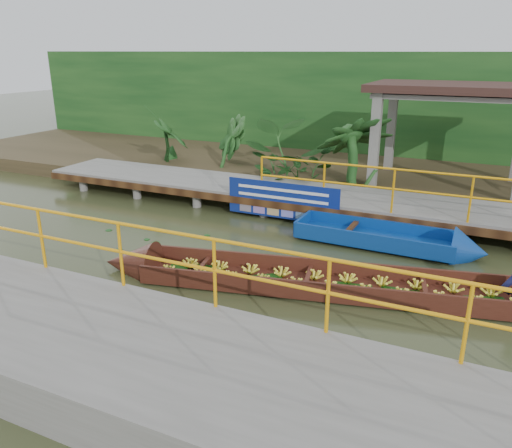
% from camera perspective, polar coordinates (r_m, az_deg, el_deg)
% --- Properties ---
extents(ground, '(80.00, 80.00, 0.00)m').
position_cam_1_polar(ground, '(10.13, -0.09, -4.22)').
color(ground, '#30361B').
rests_on(ground, ground).
extents(land_strip, '(30.00, 8.00, 0.45)m').
position_cam_1_polar(land_strip, '(16.85, 10.73, 5.82)').
color(land_strip, '#322B19').
rests_on(land_strip, ground).
extents(far_dock, '(16.00, 2.06, 1.66)m').
position_cam_1_polar(far_dock, '(12.98, 6.36, 3.21)').
color(far_dock, slate).
rests_on(far_dock, ground).
extents(near_dock, '(18.00, 2.40, 1.73)m').
position_cam_1_polar(near_dock, '(6.35, -8.16, -16.95)').
color(near_dock, slate).
rests_on(near_dock, ground).
extents(pavilion, '(4.40, 3.00, 3.00)m').
position_cam_1_polar(pavilion, '(14.82, 21.74, 13.20)').
color(pavilion, slate).
rests_on(pavilion, ground).
extents(foliage_backdrop, '(30.00, 0.80, 4.00)m').
position_cam_1_polar(foliage_backdrop, '(18.96, 13.01, 12.58)').
color(foliage_backdrop, '#143E17').
rests_on(foliage_backdrop, ground).
extents(vendor_boat, '(9.84, 2.98, 2.26)m').
position_cam_1_polar(vendor_boat, '(8.92, 14.99, -6.47)').
color(vendor_boat, '#39180F').
rests_on(vendor_boat, ground).
extents(moored_blue_boat, '(4.01, 1.18, 0.95)m').
position_cam_1_polar(moored_blue_boat, '(11.05, 18.29, -2.25)').
color(moored_blue_boat, navy).
rests_on(moored_blue_boat, ground).
extents(blue_banner, '(2.89, 0.04, 0.90)m').
position_cam_1_polar(blue_banner, '(12.25, 3.01, 2.71)').
color(blue_banner, navy).
rests_on(blue_banner, ground).
extents(tropical_plants, '(14.31, 1.31, 1.63)m').
position_cam_1_polar(tropical_plants, '(14.43, 10.52, 7.85)').
color(tropical_plants, '#143E17').
rests_on(tropical_plants, ground).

